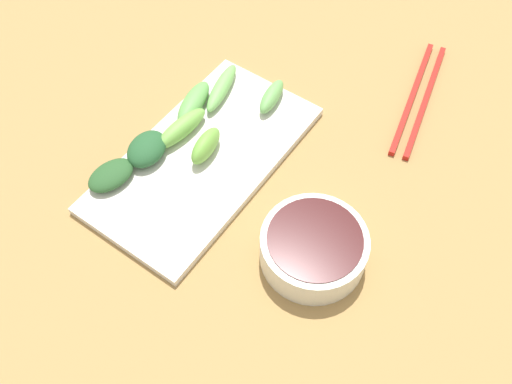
# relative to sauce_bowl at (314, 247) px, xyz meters

# --- Properties ---
(tabletop) EXTENTS (2.10, 2.10, 0.02)m
(tabletop) POSITION_rel_sauce_bowl_xyz_m (0.13, -0.04, -0.03)
(tabletop) COLOR #A17C46
(tabletop) RESTS_ON ground
(sauce_bowl) EXTENTS (0.13, 0.13, 0.05)m
(sauce_bowl) POSITION_rel_sauce_bowl_xyz_m (0.00, 0.00, 0.00)
(sauce_bowl) COLOR silver
(sauce_bowl) RESTS_ON tabletop
(serving_plate) EXTENTS (0.17, 0.33, 0.01)m
(serving_plate) POSITION_rel_sauce_bowl_xyz_m (0.19, -0.04, -0.02)
(serving_plate) COLOR silver
(serving_plate) RESTS_ON tabletop
(broccoli_leafy_0) EXTENTS (0.05, 0.07, 0.02)m
(broccoli_leafy_0) POSITION_rel_sauce_bowl_xyz_m (0.27, 0.06, -0.00)
(broccoli_leafy_0) COLOR #295529
(broccoli_leafy_0) RESTS_ON serving_plate
(broccoli_stalk_1) EXTENTS (0.03, 0.07, 0.02)m
(broccoli_stalk_1) POSITION_rel_sauce_bowl_xyz_m (0.17, -0.17, -0.00)
(broccoli_stalk_1) COLOR #6AAD58
(broccoli_stalk_1) RESTS_ON serving_plate
(broccoli_stalk_2) EXTENTS (0.05, 0.10, 0.02)m
(broccoli_stalk_2) POSITION_rel_sauce_bowl_xyz_m (0.24, -0.14, -0.00)
(broccoli_stalk_2) COLOR #73B75B
(broccoli_stalk_2) RESTS_ON serving_plate
(broccoli_stalk_3) EXTENTS (0.03, 0.09, 0.03)m
(broccoli_stalk_3) POSITION_rel_sauce_bowl_xyz_m (0.24, -0.05, 0.00)
(broccoli_stalk_3) COLOR #73B34A
(broccoli_stalk_3) RESTS_ON serving_plate
(broccoli_stalk_4) EXTENTS (0.03, 0.06, 0.03)m
(broccoli_stalk_4) POSITION_rel_sauce_bowl_xyz_m (0.19, -0.04, 0.00)
(broccoli_stalk_4) COLOR #6EB041
(broccoli_stalk_4) RESTS_ON serving_plate
(broccoli_leafy_5) EXTENTS (0.06, 0.07, 0.03)m
(broccoli_leafy_5) POSITION_rel_sauce_bowl_xyz_m (0.25, 0.00, 0.00)
(broccoli_leafy_5) COLOR #24552D
(broccoli_leafy_5) RESTS_ON serving_plate
(broccoli_stalk_6) EXTENTS (0.05, 0.09, 0.02)m
(broccoli_stalk_6) POSITION_rel_sauce_bowl_xyz_m (0.26, -0.10, -0.00)
(broccoli_stalk_6) COLOR #63A751
(broccoli_stalk_6) RESTS_ON serving_plate
(chopsticks) EXTENTS (0.08, 0.23, 0.01)m
(chopsticks) POSITION_rel_sauce_bowl_xyz_m (0.01, -0.31, -0.02)
(chopsticks) COLOR red
(chopsticks) RESTS_ON tabletop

